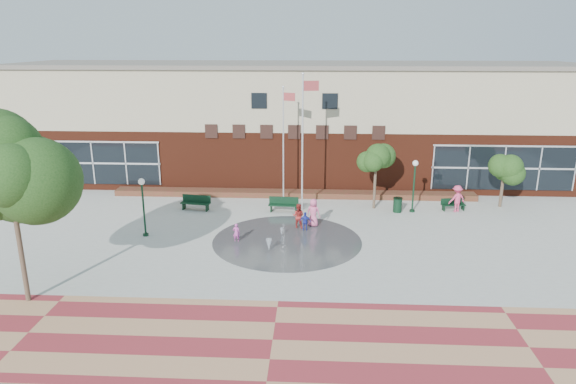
{
  "coord_description": "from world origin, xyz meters",
  "views": [
    {
      "loc": [
        1.48,
        -23.94,
        10.88
      ],
      "look_at": [
        0.0,
        4.0,
        2.6
      ],
      "focal_mm": 32.0,
      "sensor_mm": 36.0,
      "label": 1
    }
  ],
  "objects_px": {
    "trash_can": "(398,205)",
    "flagpole_right": "(303,136)",
    "bench_left": "(196,206)",
    "tree_big_left": "(9,175)",
    "child_splash": "(236,233)",
    "flagpole_left": "(284,139)"
  },
  "relations": [
    {
      "from": "flagpole_left",
      "to": "tree_big_left",
      "type": "height_order",
      "value": "flagpole_left"
    },
    {
      "from": "flagpole_right",
      "to": "tree_big_left",
      "type": "bearing_deg",
      "value": -144.52
    },
    {
      "from": "trash_can",
      "to": "bench_left",
      "type": "bearing_deg",
      "value": -178.83
    },
    {
      "from": "flagpole_right",
      "to": "trash_can",
      "type": "height_order",
      "value": "flagpole_right"
    },
    {
      "from": "trash_can",
      "to": "tree_big_left",
      "type": "relative_size",
      "value": 0.13
    },
    {
      "from": "child_splash",
      "to": "flagpole_left",
      "type": "bearing_deg",
      "value": -103.48
    },
    {
      "from": "trash_can",
      "to": "tree_big_left",
      "type": "bearing_deg",
      "value": -144.05
    },
    {
      "from": "tree_big_left",
      "to": "child_splash",
      "type": "bearing_deg",
      "value": 41.99
    },
    {
      "from": "bench_left",
      "to": "trash_can",
      "type": "relative_size",
      "value": 2.06
    },
    {
      "from": "bench_left",
      "to": "tree_big_left",
      "type": "distance_m",
      "value": 14.46
    },
    {
      "from": "tree_big_left",
      "to": "bench_left",
      "type": "bearing_deg",
      "value": 70.51
    },
    {
      "from": "tree_big_left",
      "to": "child_splash",
      "type": "distance_m",
      "value": 11.96
    },
    {
      "from": "flagpole_right",
      "to": "tree_big_left",
      "type": "relative_size",
      "value": 1.14
    },
    {
      "from": "bench_left",
      "to": "child_splash",
      "type": "relative_size",
      "value": 1.87
    },
    {
      "from": "flagpole_right",
      "to": "trash_can",
      "type": "distance_m",
      "value": 7.71
    },
    {
      "from": "child_splash",
      "to": "trash_can",
      "type": "bearing_deg",
      "value": -146.4
    },
    {
      "from": "flagpole_left",
      "to": "child_splash",
      "type": "relative_size",
      "value": 7.37
    },
    {
      "from": "tree_big_left",
      "to": "child_splash",
      "type": "height_order",
      "value": "tree_big_left"
    },
    {
      "from": "trash_can",
      "to": "flagpole_right",
      "type": "bearing_deg",
      "value": 179.94
    },
    {
      "from": "flagpole_left",
      "to": "bench_left",
      "type": "xyz_separation_m",
      "value": [
        -5.79,
        -1.93,
        -4.16
      ]
    },
    {
      "from": "flagpole_left",
      "to": "trash_can",
      "type": "bearing_deg",
      "value": 11.81
    },
    {
      "from": "flagpole_right",
      "to": "bench_left",
      "type": "height_order",
      "value": "flagpole_right"
    }
  ]
}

